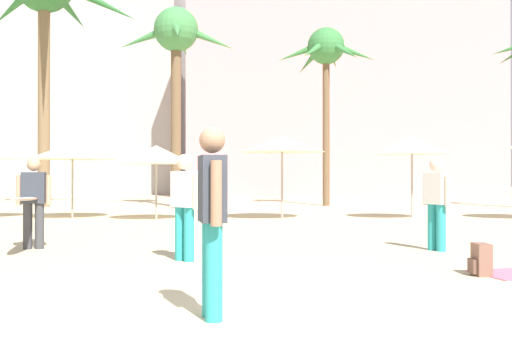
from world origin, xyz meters
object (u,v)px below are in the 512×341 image
Objects in this scene: person_mid_right at (437,200)px; palm_tree_left at (326,56)px; person_mid_center at (31,199)px; backpack at (481,260)px; person_far_left at (185,202)px; cafe_umbrella_1 at (412,145)px; cafe_umbrella_4 at (156,155)px; person_near_left at (212,213)px; cafe_umbrella_5 at (282,144)px; palm_tree_far_left at (176,44)px; cafe_umbrella_3 at (73,151)px.

palm_tree_left is at bearing 60.25° from person_mid_right.
palm_tree_left is 17.46m from person_mid_center.
backpack is 0.26× the size of person_far_left.
person_far_left is at bearing -19.76° from backpack.
cafe_umbrella_4 is at bearing -176.76° from cafe_umbrella_1.
cafe_umbrella_1 is at bearing 55.77° from person_near_left.
person_far_left is at bearing -101.59° from cafe_umbrella_5.
cafe_umbrella_4 is 7.21m from person_mid_center.
person_near_left reaches higher than person_mid_center.
person_far_left is (-5.65, -8.85, -1.31)m from cafe_umbrella_1.
backpack is 4.17m from person_near_left.
palm_tree_far_left reaches higher than cafe_umbrella_3.
cafe_umbrella_4 is at bearing -12.55° from cafe_umbrella_3.
cafe_umbrella_1 is 0.94× the size of person_mid_center.
palm_tree_far_left is at bearing -71.30° from backpack.
person_far_left is at bearing -122.56° from cafe_umbrella_1.
palm_tree_far_left is 16.89m from person_far_left.
cafe_umbrella_1 reaches higher than person_far_left.
backpack is (-1.61, -10.16, -2.00)m from cafe_umbrella_1.
backpack is at bearing -69.47° from palm_tree_far_left.
cafe_umbrella_4 reaches higher than person_mid_right.
backpack is 0.24× the size of person_near_left.
cafe_umbrella_5 is (4.11, -7.01, -4.47)m from palm_tree_far_left.
person_far_left is (-4.04, 1.31, 0.69)m from backpack.
person_mid_center is at bearing -138.65° from cafe_umbrella_1.
cafe_umbrella_1 is 3.87m from cafe_umbrella_5.
palm_tree_left is 2.96× the size of cafe_umbrella_5.
cafe_umbrella_4 is at bearing 162.01° from person_mid_center.
person_near_left is at bearing -94.88° from cafe_umbrella_5.
palm_tree_left is 21.16m from person_near_left.
cafe_umbrella_3 reaches higher than person_mid_right.
palm_tree_left is at bearing 27.51° from person_far_left.
palm_tree_far_left is at bearing 71.80° from cafe_umbrella_3.
palm_tree_left is at bearing 54.34° from cafe_umbrella_4.
palm_tree_far_left is 19.28m from backpack.
cafe_umbrella_1 is at bearing 8.26° from person_far_left.
person_mid_right is at bearing -88.87° from palm_tree_left.
palm_tree_far_left reaches higher than cafe_umbrella_5.
person_near_left is (0.72, -3.71, 0.07)m from person_far_left.
palm_tree_far_left reaches higher than palm_tree_left.
person_mid_right reaches higher than backpack.
palm_tree_far_left is 16.86m from person_mid_right.
person_near_left is at bearing -77.83° from cafe_umbrella_4.
palm_tree_left is 4.69× the size of person_mid_right.
cafe_umbrella_1 is 1.12× the size of cafe_umbrella_4.
cafe_umbrella_3 is at bearing 179.10° from cafe_umbrella_1.
cafe_umbrella_5 reaches higher than cafe_umbrella_3.
cafe_umbrella_1 is 7.56m from cafe_umbrella_4.
palm_tree_far_left is at bearing 120.40° from cafe_umbrella_5.
person_far_left is 0.93× the size of person_near_left.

